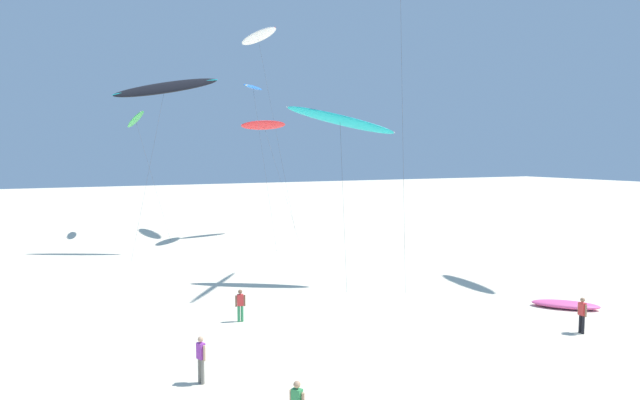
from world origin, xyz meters
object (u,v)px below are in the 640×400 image
Objects in this scene: person_mid_field at (201,358)px; person_near_right at (582,314)px; flying_kite_7 at (165,88)px; flying_kite_2 at (264,125)px; flying_kite_6 at (136,119)px; grounded_kite_0 at (565,304)px; flying_kite_3 at (258,37)px; flying_kite_5 at (340,120)px; person_near_left at (240,304)px; flying_kite_0 at (253,87)px.

person_near_right is at bearing -7.53° from person_mid_field.
flying_kite_2 is at bearing 28.08° from flying_kite_7.
flying_kite_7 is at bearing -86.71° from flying_kite_6.
flying_kite_3 is at bearing 97.21° from grounded_kite_0.
flying_kite_7 reaches higher than flying_kite_5.
person_mid_field is (-15.56, -36.39, -19.57)m from flying_kite_3.
flying_kite_3 is 12.50× the size of person_near_right.
person_near_right is (13.61, -42.23, -10.88)m from flying_kite_6.
flying_kite_2 is at bearing -28.34° from flying_kite_6.
flying_kite_3 is at bearing 81.80° from flying_kite_5.
flying_kite_7 is 34.03m from grounded_kite_0.
flying_kite_6 reaches higher than flying_kite_2.
flying_kite_6 is at bearing 151.66° from flying_kite_2.
flying_kite_7 is 35.25m from person_near_right.
flying_kite_3 reaches higher than person_near_left.
flying_kite_3 is 43.38m from person_near_right.
flying_kite_2 is 1.02× the size of flying_kite_5.
flying_kite_6 is at bearing 112.91° from grounded_kite_0.
person_near_left is at bearing -89.95° from flying_kite_6.
flying_kite_5 is (-3.56, -24.69, -10.11)m from flying_kite_3.
flying_kite_5 is at bearing 44.27° from person_mid_field.
person_near_left is (-11.54, -27.27, -10.32)m from flying_kite_2.
flying_kite_5 is at bearing 31.97° from person_near_left.
flying_kite_3 is 41.07m from grounded_kite_0.
flying_kite_6 is 41.55m from person_mid_field.
flying_kite_3 is at bearing -16.56° from flying_kite_6.
flying_kite_5 is (-3.13, -22.02, -0.78)m from flying_kite_2.
flying_kite_5 is (-1.13, -19.49, -4.19)m from flying_kite_0.
flying_kite_2 is 9.71m from flying_kite_3.
person_near_right is (1.61, -38.66, -19.61)m from flying_kite_3.
person_mid_field is at bearing -135.73° from flying_kite_5.
person_near_left is 7.38m from person_mid_field.
flying_kite_0 is 19.97m from flying_kite_5.
flying_kite_3 is 1.81× the size of flying_kite_5.
flying_kite_2 is 7.33× the size of person_near_left.
flying_kite_7 is (-7.74, 16.22, 3.32)m from flying_kite_5.
flying_kite_0 is at bearing 68.93° from person_near_left.
flying_kite_7 is (-8.87, -3.27, -0.86)m from flying_kite_0.
flying_kite_0 is 13.27m from flying_kite_6.
flying_kite_7 reaches higher than person_near_left.
flying_kite_5 is 18.28m from flying_kite_7.
person_near_left is at bearing -111.07° from flying_kite_0.
flying_kite_0 is 8.68× the size of person_mid_field.
flying_kite_0 is 8.98× the size of person_near_right.
flying_kite_7 reaches higher than flying_kite_2.
flying_kite_7 is 25.03m from person_near_left.
flying_kite_7 reaches higher than flying_kite_6.
flying_kite_5 is 29.52m from flying_kite_6.
person_near_right is (2.04, -35.99, -10.28)m from flying_kite_2.
flying_kite_0 reaches higher than person_near_left.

